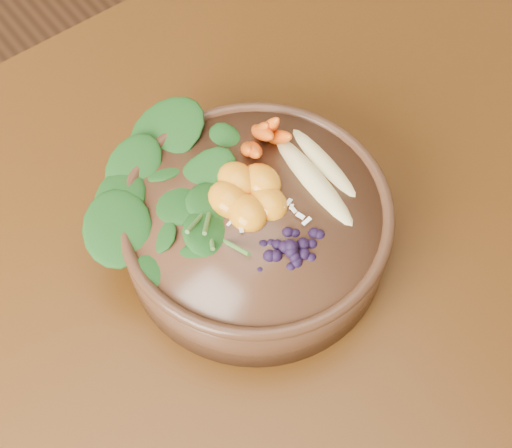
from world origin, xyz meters
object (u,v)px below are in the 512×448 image
at_px(blueberry_pile, 292,240).
at_px(carrot_cluster, 256,115).
at_px(mandarin_cluster, 248,188).
at_px(dining_table, 191,311).
at_px(stoneware_bowl, 256,228).
at_px(banana_halves, 319,163).
at_px(kale_heap, 188,178).

bearing_deg(blueberry_pile, carrot_cluster, 66.21).
xyz_separation_m(mandarin_cluster, blueberry_pile, (-0.01, -0.08, 0.00)).
bearing_deg(mandarin_cluster, dining_table, -178.08).
bearing_deg(carrot_cluster, blueberry_pile, -109.55).
bearing_deg(stoneware_bowl, mandarin_cluster, 79.42).
distance_m(dining_table, stoneware_bowl, 0.17).
relative_size(dining_table, banana_halves, 9.20).
bearing_deg(stoneware_bowl, carrot_cluster, 52.07).
bearing_deg(kale_heap, stoneware_bowl, -57.37).
bearing_deg(kale_heap, carrot_cluster, 6.28).
distance_m(mandarin_cluster, blueberry_pile, 0.08).
xyz_separation_m(stoneware_bowl, kale_heap, (-0.04, 0.07, 0.07)).
distance_m(stoneware_bowl, kale_heap, 0.10).
height_order(dining_table, carrot_cluster, carrot_cluster).
relative_size(kale_heap, blueberry_pile, 1.42).
bearing_deg(carrot_cluster, mandarin_cluster, -129.81).
distance_m(banana_halves, mandarin_cluster, 0.09).
bearing_deg(stoneware_bowl, blueberry_pile, -91.37).
bearing_deg(blueberry_pile, dining_table, 139.29).
relative_size(dining_table, blueberry_pile, 11.11).
bearing_deg(carrot_cluster, dining_table, -153.68).
relative_size(dining_table, mandarin_cluster, 16.18).
distance_m(dining_table, blueberry_pile, 0.23).
height_order(dining_table, stoneware_bowl, stoneware_bowl).
relative_size(banana_halves, mandarin_cluster, 1.76).
bearing_deg(carrot_cluster, stoneware_bowl, -123.69).
xyz_separation_m(dining_table, stoneware_bowl, (0.09, -0.02, 0.13)).
height_order(stoneware_bowl, carrot_cluster, carrot_cluster).
bearing_deg(dining_table, banana_halves, -5.62).
bearing_deg(banana_halves, dining_table, 178.62).
height_order(banana_halves, mandarin_cluster, mandarin_cluster).
bearing_deg(banana_halves, kale_heap, 156.45).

